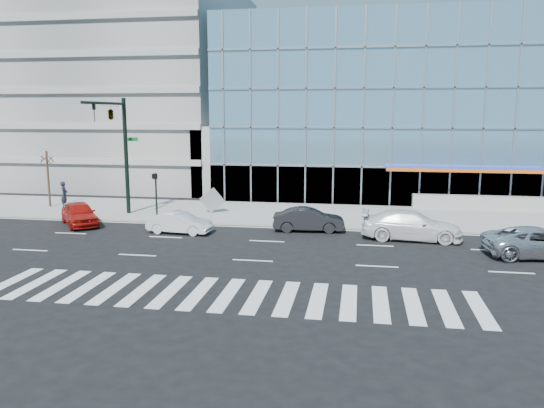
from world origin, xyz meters
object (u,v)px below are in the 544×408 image
(silver_suv, at_px, (540,243))
(white_suv, at_px, (412,225))
(traffic_signal, at_px, (115,128))
(street_tree_near, at_px, (47,159))
(tilted_panel, at_px, (212,200))
(pedestrian, at_px, (64,195))
(red_sedan, at_px, (79,214))
(dark_sedan, at_px, (309,220))
(white_sedan, at_px, (180,223))
(ped_signal_post, at_px, (156,188))

(silver_suv, xyz_separation_m, white_suv, (-6.00, 2.80, 0.07))
(traffic_signal, distance_m, white_suv, 20.00)
(street_tree_near, bearing_deg, tilted_panel, -2.08)
(white_suv, height_order, tilted_panel, tilted_panel)
(tilted_panel, bearing_deg, pedestrian, 163.35)
(white_suv, height_order, pedestrian, pedestrian)
(pedestrian, bearing_deg, silver_suv, -118.75)
(street_tree_near, distance_m, red_sedan, 8.04)
(silver_suv, height_order, dark_sedan, silver_suv)
(red_sedan, relative_size, tilted_panel, 3.39)
(traffic_signal, xyz_separation_m, pedestrian, (-5.62, 2.67, -5.03))
(white_suv, xyz_separation_m, pedestrian, (-24.69, 5.44, 0.32))
(dark_sedan, bearing_deg, white_sedan, 98.71)
(street_tree_near, bearing_deg, silver_suv, -14.84)
(ped_signal_post, bearing_deg, white_sedan, -51.96)
(pedestrian, bearing_deg, ped_signal_post, -119.50)
(red_sedan, bearing_deg, white_sedan, -48.87)
(street_tree_near, relative_size, white_sedan, 1.09)
(white_suv, bearing_deg, ped_signal_post, 82.75)
(white_suv, relative_size, pedestrian, 2.86)
(street_tree_near, relative_size, red_sedan, 0.96)
(white_sedan, bearing_deg, white_suv, -82.76)
(traffic_signal, distance_m, white_sedan, 8.49)
(pedestrian, height_order, tilted_panel, pedestrian)
(traffic_signal, distance_m, tilted_panel, 8.13)
(dark_sedan, bearing_deg, pedestrian, 72.30)
(white_suv, xyz_separation_m, dark_sedan, (-6.00, 1.20, -0.11))
(dark_sedan, bearing_deg, silver_suv, -113.36)
(ped_signal_post, distance_m, pedestrian, 8.50)
(traffic_signal, xyz_separation_m, red_sedan, (-1.67, -2.28, -5.41))
(white_sedan, distance_m, red_sedan, 7.22)
(traffic_signal, bearing_deg, pedestrian, 154.62)
(traffic_signal, height_order, street_tree_near, traffic_signal)
(pedestrian, distance_m, tilted_panel, 11.46)
(white_suv, xyz_separation_m, red_sedan, (-20.74, 0.49, -0.07))
(silver_suv, relative_size, white_sedan, 1.40)
(traffic_signal, relative_size, street_tree_near, 1.89)
(dark_sedan, bearing_deg, tilted_panel, 55.93)
(red_sedan, bearing_deg, traffic_signal, 13.93)
(ped_signal_post, relative_size, white_sedan, 0.78)
(traffic_signal, height_order, tilted_panel, traffic_signal)
(traffic_signal, height_order, white_suv, traffic_signal)
(dark_sedan, relative_size, pedestrian, 2.19)
(silver_suv, bearing_deg, ped_signal_post, 68.46)
(red_sedan, bearing_deg, dark_sedan, -37.05)
(traffic_signal, distance_m, red_sedan, 6.11)
(dark_sedan, xyz_separation_m, pedestrian, (-18.69, 4.24, 0.42))
(white_sedan, bearing_deg, red_sedan, 85.45)
(dark_sedan, height_order, pedestrian, pedestrian)
(street_tree_near, xyz_separation_m, dark_sedan, (20.07, -4.50, -3.07))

